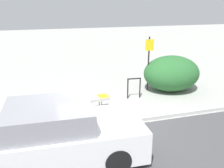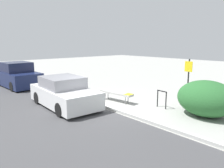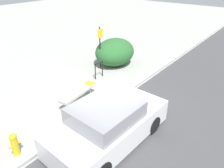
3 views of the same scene
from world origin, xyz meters
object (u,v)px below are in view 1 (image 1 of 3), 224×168
bench (82,101)px  parked_car_near (56,135)px  bike_rack (134,86)px  sign_post (149,59)px

bench → parked_car_near: 2.66m
bike_rack → parked_car_near: 4.62m
bench → parked_car_near: bearing=-121.2°
bench → bike_rack: 2.36m
bench → sign_post: bearing=18.0°
sign_post → parked_car_near: size_ratio=0.56×
bench → parked_car_near: size_ratio=0.48×
sign_post → parked_car_near: 5.76m
bike_rack → parked_car_near: size_ratio=0.20×
bike_rack → sign_post: sign_post is taller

